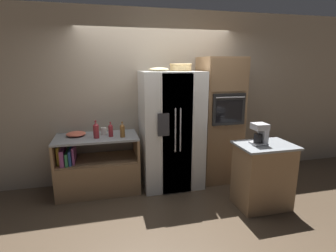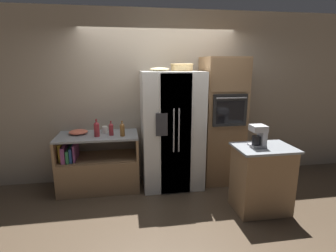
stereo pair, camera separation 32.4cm
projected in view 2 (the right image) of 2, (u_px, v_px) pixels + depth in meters
The scene contains 14 objects.
ground_plane at pixel (163, 185), 4.31m from camera, with size 20.00×20.00×0.00m, color #4C3D2D.
wall_back at pixel (159, 97), 4.42m from camera, with size 12.00×0.06×2.80m.
counter_left at pixel (99, 169), 4.16m from camera, with size 1.23×0.65×0.88m.
refrigerator at pixel (172, 130), 4.16m from camera, with size 0.94×0.77×1.84m.
wall_oven at pixel (221, 121), 4.32m from camera, with size 0.65×0.70×2.06m.
island_counter at pixel (262, 179), 3.50m from camera, with size 0.75×0.55×0.90m.
wicker_basket at pixel (182, 67), 4.06m from camera, with size 0.36×0.36×0.12m.
fruit_bowl at pixel (159, 69), 3.96m from camera, with size 0.31×0.31×0.06m.
bottle_tall at pixel (97, 129), 3.92m from camera, with size 0.08×0.08×0.27m.
bottle_short at pixel (122, 129), 3.94m from camera, with size 0.07×0.07×0.24m.
bottle_wide at pixel (111, 129), 3.99m from camera, with size 0.07×0.07×0.22m.
mug at pixel (105, 130), 4.12m from camera, with size 0.13×0.09×0.11m.
mixing_bowl at pixel (78, 132), 4.08m from camera, with size 0.29×0.29×0.07m.
coffee_maker at pixel (259, 135), 3.37m from camera, with size 0.19×0.19×0.28m.
Camera 2 is at (-0.56, -3.93, 1.95)m, focal length 28.00 mm.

